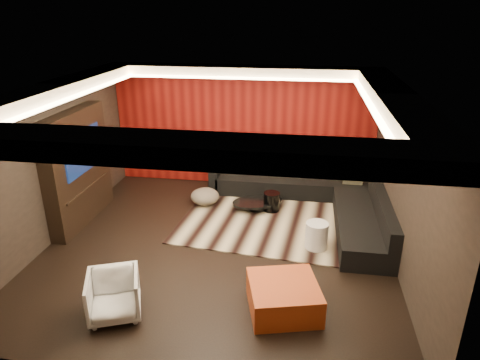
% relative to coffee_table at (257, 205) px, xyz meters
% --- Properties ---
extents(floor, '(6.00, 6.00, 0.02)m').
position_rel_coffee_table_xyz_m(floor, '(-0.52, -1.58, -0.12)').
color(floor, black).
rests_on(floor, ground).
extents(ceiling, '(6.00, 6.00, 0.02)m').
position_rel_coffee_table_xyz_m(ceiling, '(-0.52, -1.58, 2.70)').
color(ceiling, silver).
rests_on(ceiling, ground).
extents(wall_back, '(6.00, 0.02, 2.80)m').
position_rel_coffee_table_xyz_m(wall_back, '(-0.52, 1.43, 1.29)').
color(wall_back, black).
rests_on(wall_back, ground).
extents(wall_left, '(0.02, 6.00, 2.80)m').
position_rel_coffee_table_xyz_m(wall_left, '(-3.53, -1.58, 1.29)').
color(wall_left, black).
rests_on(wall_left, ground).
extents(wall_right, '(0.02, 6.00, 2.80)m').
position_rel_coffee_table_xyz_m(wall_right, '(2.49, -1.58, 1.29)').
color(wall_right, black).
rests_on(wall_right, ground).
extents(red_feature_wall, '(5.98, 0.05, 2.78)m').
position_rel_coffee_table_xyz_m(red_feature_wall, '(-0.52, 1.39, 1.29)').
color(red_feature_wall, '#6B0C0A').
rests_on(red_feature_wall, ground).
extents(soffit_back, '(6.00, 0.60, 0.22)m').
position_rel_coffee_table_xyz_m(soffit_back, '(-0.52, 1.12, 2.58)').
color(soffit_back, silver).
rests_on(soffit_back, ground).
extents(soffit_front, '(6.00, 0.60, 0.22)m').
position_rel_coffee_table_xyz_m(soffit_front, '(-0.52, -4.28, 2.58)').
color(soffit_front, silver).
rests_on(soffit_front, ground).
extents(soffit_left, '(0.60, 4.80, 0.22)m').
position_rel_coffee_table_xyz_m(soffit_left, '(-3.22, -1.58, 2.58)').
color(soffit_left, silver).
rests_on(soffit_left, ground).
extents(soffit_right, '(0.60, 4.80, 0.22)m').
position_rel_coffee_table_xyz_m(soffit_right, '(2.18, -1.58, 2.58)').
color(soffit_right, silver).
rests_on(soffit_right, ground).
extents(cove_back, '(4.80, 0.08, 0.04)m').
position_rel_coffee_table_xyz_m(cove_back, '(-0.52, 0.78, 2.49)').
color(cove_back, '#FFD899').
rests_on(cove_back, ground).
extents(cove_front, '(4.80, 0.08, 0.04)m').
position_rel_coffee_table_xyz_m(cove_front, '(-0.52, -3.94, 2.49)').
color(cove_front, '#FFD899').
rests_on(cove_front, ground).
extents(cove_left, '(0.08, 4.80, 0.04)m').
position_rel_coffee_table_xyz_m(cove_left, '(-2.88, -1.58, 2.49)').
color(cove_left, '#FFD899').
rests_on(cove_left, ground).
extents(cove_right, '(0.08, 4.80, 0.04)m').
position_rel_coffee_table_xyz_m(cove_right, '(1.84, -1.58, 2.49)').
color(cove_right, '#FFD899').
rests_on(cove_right, ground).
extents(tv_surround, '(0.30, 2.00, 2.20)m').
position_rel_coffee_table_xyz_m(tv_surround, '(-3.37, -0.98, 0.99)').
color(tv_surround, black).
rests_on(tv_surround, ground).
extents(tv_screen, '(0.04, 1.30, 0.80)m').
position_rel_coffee_table_xyz_m(tv_screen, '(-3.21, -0.98, 1.34)').
color(tv_screen, black).
rests_on(tv_screen, ground).
extents(tv_shelf, '(0.04, 1.60, 0.04)m').
position_rel_coffee_table_xyz_m(tv_shelf, '(-3.21, -0.98, 0.59)').
color(tv_shelf, black).
rests_on(tv_shelf, ground).
extents(rug, '(4.27, 3.37, 0.02)m').
position_rel_coffee_table_xyz_m(rug, '(0.60, -0.37, -0.10)').
color(rug, '#C5B590').
rests_on(rug, floor).
extents(coffee_table, '(1.39, 1.39, 0.18)m').
position_rel_coffee_table_xyz_m(coffee_table, '(0.00, 0.00, 0.00)').
color(coffee_table, black).
rests_on(coffee_table, rug).
extents(drum_stool, '(0.36, 0.36, 0.39)m').
position_rel_coffee_table_xyz_m(drum_stool, '(0.30, -0.02, 0.11)').
color(drum_stool, black).
rests_on(drum_stool, rug).
extents(striped_pouf, '(0.70, 0.70, 0.34)m').
position_rel_coffee_table_xyz_m(striped_pouf, '(-1.15, 0.08, 0.08)').
color(striped_pouf, beige).
rests_on(striped_pouf, rug).
extents(white_side_table, '(0.47, 0.47, 0.49)m').
position_rel_coffee_table_xyz_m(white_side_table, '(1.20, -1.38, 0.14)').
color(white_side_table, white).
rests_on(white_side_table, floor).
extents(orange_ottoman, '(1.15, 1.15, 0.42)m').
position_rel_coffee_table_xyz_m(orange_ottoman, '(0.73, -3.13, 0.10)').
color(orange_ottoman, '#AE4416').
rests_on(orange_ottoman, floor).
extents(armchair, '(0.89, 0.90, 0.64)m').
position_rel_coffee_table_xyz_m(armchair, '(-1.55, -3.60, 0.21)').
color(armchair, silver).
rests_on(armchair, floor).
extents(sectional_sofa, '(3.65, 3.50, 0.75)m').
position_rel_coffee_table_xyz_m(sectional_sofa, '(1.22, 0.29, 0.15)').
color(sectional_sofa, black).
rests_on(sectional_sofa, floor).
extents(throw_pillows, '(3.18, 0.64, 0.44)m').
position_rel_coffee_table_xyz_m(throw_pillows, '(0.59, 1.01, 0.51)').
color(throw_pillows, beige).
rests_on(throw_pillows, sectional_sofa).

